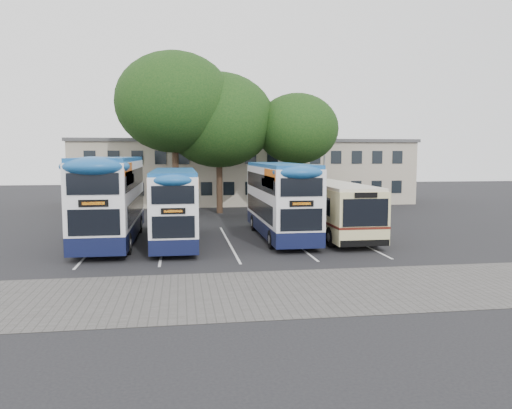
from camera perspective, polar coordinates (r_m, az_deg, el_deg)
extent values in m
plane|color=black|center=(23.13, 7.41, -6.23)|extent=(120.00, 120.00, 0.00)
cube|color=#595654|center=(17.93, 5.64, -9.74)|extent=(40.00, 6.00, 0.01)
cube|color=silver|center=(27.52, -17.86, -4.52)|extent=(0.12, 11.00, 0.01)
cube|color=silver|center=(27.17, -10.53, -4.47)|extent=(0.12, 11.00, 0.01)
cube|color=silver|center=(27.28, -3.14, -4.34)|extent=(0.12, 11.00, 0.01)
cube|color=silver|center=(27.82, 4.07, -4.14)|extent=(0.12, 11.00, 0.01)
cube|color=silver|center=(28.79, 10.90, -3.90)|extent=(0.12, 11.00, 0.01)
cube|color=#B2A38F|center=(49.17, -1.26, 3.69)|extent=(32.00, 8.00, 6.00)
cube|color=#4C4C4F|center=(49.15, -1.27, 7.25)|extent=(32.40, 8.40, 0.30)
cube|color=black|center=(45.26, -0.61, 1.86)|extent=(30.00, 0.06, 1.20)
cube|color=black|center=(45.15, -0.61, 5.41)|extent=(30.00, 0.06, 1.20)
cylinder|color=gray|center=(43.51, 7.83, 5.34)|extent=(0.14, 0.14, 9.00)
cube|color=gray|center=(43.71, 7.91, 11.25)|extent=(0.12, 0.80, 0.12)
cube|color=gray|center=(43.32, 8.06, 11.23)|extent=(0.25, 0.50, 0.12)
cylinder|color=black|center=(39.41, -9.17, 3.41)|extent=(0.50, 0.50, 6.43)
ellipsoid|color=black|center=(39.57, -9.30, 11.44)|extent=(9.08, 9.08, 7.72)
cylinder|color=black|center=(40.57, -4.20, 2.89)|extent=(0.50, 0.50, 5.51)
ellipsoid|color=black|center=(40.61, -4.25, 9.58)|extent=(8.91, 8.91, 7.57)
cylinder|color=black|center=(40.76, 4.65, 2.55)|extent=(0.50, 0.50, 5.02)
ellipsoid|color=black|center=(40.75, 4.70, 8.63)|extent=(6.67, 6.67, 5.67)
cube|color=#0E1333|center=(28.32, -16.14, -2.69)|extent=(2.62, 11.02, 0.84)
cube|color=white|center=(28.10, -16.25, 1.44)|extent=(2.62, 11.02, 3.25)
cube|color=#185294|center=(28.03, -16.35, 4.87)|extent=(2.57, 10.80, 0.31)
cube|color=black|center=(28.49, -16.12, -0.30)|extent=(2.66, 9.76, 1.05)
cube|color=black|center=(28.06, -16.30, 2.94)|extent=(2.66, 10.39, 0.94)
cube|color=#D75E12|center=(24.29, -14.37, 3.95)|extent=(0.02, 3.36, 0.58)
cube|color=black|center=(22.65, -18.09, 0.13)|extent=(1.26, 0.06, 0.31)
cylinder|color=black|center=(31.66, -17.50, -2.24)|extent=(0.31, 1.05, 1.05)
cylinder|color=black|center=(31.37, -13.22, -2.19)|extent=(0.31, 1.05, 1.05)
cylinder|color=black|center=(25.02, -19.90, -4.39)|extent=(0.31, 1.05, 1.05)
cylinder|color=black|center=(24.66, -14.48, -4.37)|extent=(0.31, 1.05, 1.05)
cube|color=#0E1333|center=(27.23, -9.25, -3.09)|extent=(2.24, 9.42, 0.72)
cube|color=white|center=(27.02, -9.31, 0.58)|extent=(2.24, 9.42, 2.78)
cube|color=#185294|center=(26.93, -9.36, 3.62)|extent=(2.20, 9.23, 0.27)
cube|color=black|center=(27.37, -9.27, -0.96)|extent=(2.28, 8.34, 0.90)
cube|color=black|center=(26.97, -9.33, 1.90)|extent=(2.28, 8.88, 0.81)
cube|color=#D75E12|center=(23.86, -6.71, 2.63)|extent=(0.02, 2.87, 0.49)
cube|color=black|center=(22.32, -9.44, -0.74)|extent=(1.08, 0.06, 0.27)
cylinder|color=black|center=(29.99, -11.13, -2.66)|extent=(0.27, 0.90, 0.90)
cylinder|color=black|center=(29.97, -7.25, -2.60)|extent=(0.27, 0.90, 0.90)
cylinder|color=black|center=(24.25, -11.72, -4.66)|extent=(0.27, 0.90, 0.90)
cylinder|color=black|center=(24.22, -6.91, -4.60)|extent=(0.27, 0.90, 0.90)
cube|color=red|center=(28.10, -6.97, 2.09)|extent=(0.02, 3.59, 0.76)
cube|color=#0E1333|center=(28.77, 2.76, -2.45)|extent=(2.42, 10.17, 0.77)
cube|color=white|center=(28.56, 2.78, 1.30)|extent=(2.42, 10.17, 3.00)
cube|color=#185294|center=(28.48, 2.80, 4.41)|extent=(2.37, 9.96, 0.29)
cube|color=black|center=(28.92, 2.66, -0.28)|extent=(2.46, 9.00, 0.97)
cube|color=black|center=(28.52, 2.79, 2.66)|extent=(2.46, 9.59, 0.87)
cube|color=#D75E12|center=(25.53, 6.97, 3.45)|extent=(0.02, 3.10, 0.53)
cube|color=black|center=(23.60, 5.23, 0.10)|extent=(1.16, 0.06, 0.29)
cylinder|color=black|center=(31.49, -0.25, -2.08)|extent=(0.29, 0.97, 0.97)
cylinder|color=black|center=(31.88, 3.65, -2.00)|extent=(0.29, 0.97, 0.97)
cylinder|color=black|center=(25.36, 1.82, -4.01)|extent=(0.29, 0.97, 0.97)
cylinder|color=black|center=(25.84, 6.61, -3.86)|extent=(0.29, 0.97, 0.97)
cube|color=beige|center=(29.63, 8.80, -0.41)|extent=(2.59, 10.37, 2.64)
cube|color=beige|center=(29.51, 8.84, 2.24)|extent=(2.49, 9.96, 0.21)
cube|color=black|center=(30.08, 8.51, 0.53)|extent=(2.63, 8.30, 0.93)
cube|color=#521810|center=(29.68, 8.78, -1.26)|extent=(2.62, 10.39, 0.12)
cube|color=black|center=(24.70, 12.41, -0.92)|extent=(2.28, 0.06, 1.35)
cylinder|color=black|center=(26.09, 8.61, -3.71)|extent=(0.31, 1.04, 1.04)
cylinder|color=black|center=(26.88, 13.40, -3.53)|extent=(0.31, 1.04, 1.04)
cylinder|color=black|center=(32.42, 5.14, -1.82)|extent=(0.31, 1.04, 1.04)
cylinder|color=black|center=(33.06, 9.09, -1.72)|extent=(0.31, 1.04, 1.04)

